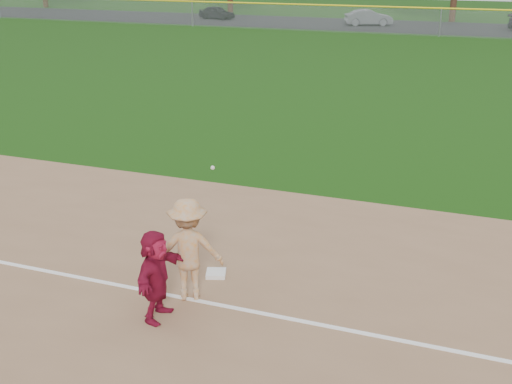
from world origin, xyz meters
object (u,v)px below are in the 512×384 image
(base_runner, at_px, (156,275))
(car_left, at_px, (217,12))
(car_mid, at_px, (369,18))
(first_base, at_px, (216,273))

(base_runner, distance_m, car_left, 51.78)
(car_mid, bearing_deg, base_runner, 165.91)
(first_base, distance_m, base_runner, 1.89)
(first_base, relative_size, car_mid, 0.09)
(base_runner, height_order, car_left, base_runner)
(base_runner, distance_m, car_mid, 47.46)
(first_base, bearing_deg, car_mid, 97.54)
(car_left, distance_m, car_mid, 14.23)
(first_base, height_order, base_runner, base_runner)
(car_left, height_order, car_mid, car_mid)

